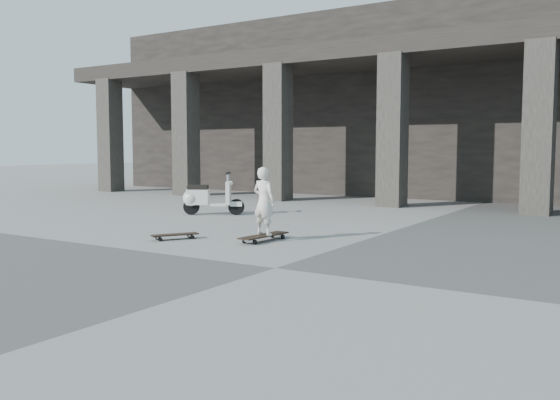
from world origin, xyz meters
The scene contains 6 objects.
ground centered at (0.00, 0.00, 0.00)m, with size 90.00×90.00×0.00m, color #484745.
colonnade centered at (0.00, 13.77, 3.03)m, with size 28.00×8.82×6.00m.
longboard centered at (-1.36, 1.78, 0.08)m, with size 0.34×1.08×0.11m.
skateboard_spare centered at (-2.74, 1.12, 0.07)m, with size 0.58×0.78×0.09m.
child centered at (-1.36, 1.78, 0.67)m, with size 0.41×0.27×1.12m, color silver.
scooter centered at (-4.75, 4.30, 0.39)m, with size 1.30×0.84×1.00m.
Camera 1 is at (4.05, -6.32, 1.53)m, focal length 38.00 mm.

